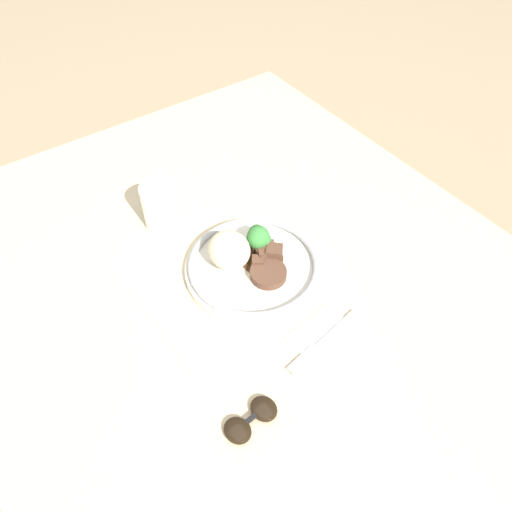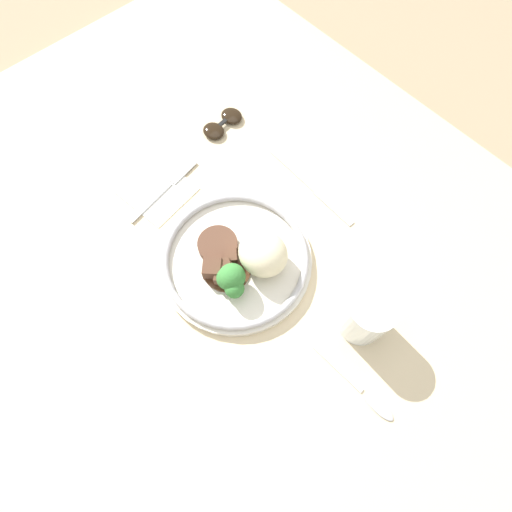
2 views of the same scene
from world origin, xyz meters
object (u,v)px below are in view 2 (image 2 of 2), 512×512
object	(u,v)px
fork	(170,184)
knife	(313,189)
plate	(239,260)
sunglasses	(223,123)
spoon	(369,397)
juice_glass	(366,316)

from	to	relation	value
fork	knife	distance (m)	0.27
plate	sunglasses	xyz separation A→B (m)	(-0.25, 0.17, -0.01)
plate	fork	world-z (taller)	plate
knife	spoon	xyz separation A→B (m)	(0.31, -0.20, 0.00)
juice_glass	knife	distance (m)	0.26
spoon	sunglasses	distance (m)	0.57
juice_glass	knife	bearing A→B (deg)	151.19
spoon	fork	bearing A→B (deg)	176.10
juice_glass	fork	distance (m)	0.42
fork	spoon	size ratio (longest dim) A/B	1.10
juice_glass	knife	world-z (taller)	juice_glass
juice_glass	plate	bearing A→B (deg)	-159.32
knife	plate	bearing A→B (deg)	-83.09
sunglasses	fork	bearing A→B (deg)	-81.21
plate	spoon	xyz separation A→B (m)	(0.29, 0.00, -0.02)
fork	sunglasses	world-z (taller)	sunglasses
fork	knife	size ratio (longest dim) A/B	0.79
fork	spoon	xyz separation A→B (m)	(0.50, -0.01, -0.00)
juice_glass	sunglasses	bearing A→B (deg)	167.92
plate	juice_glass	distance (m)	0.22
knife	spoon	world-z (taller)	spoon
juice_glass	spoon	world-z (taller)	juice_glass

